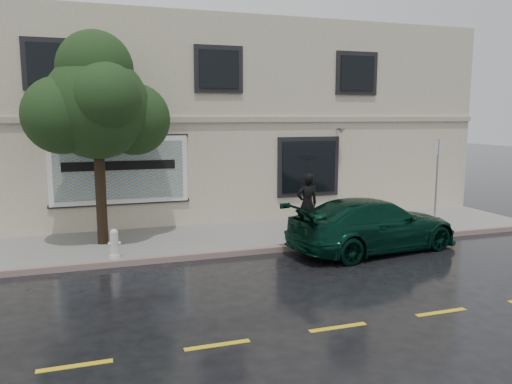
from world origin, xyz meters
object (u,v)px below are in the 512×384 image
object	(u,v)px
pedestrian	(307,204)
car	(373,225)
fire_hydrant	(114,244)
street_tree	(97,108)

from	to	relation	value
pedestrian	car	bearing A→B (deg)	124.60
car	fire_hydrant	bearing A→B (deg)	73.51
car	fire_hydrant	distance (m)	6.97
street_tree	fire_hydrant	xyz separation A→B (m)	(0.25, -1.60, -3.42)
pedestrian	street_tree	distance (m)	6.61
street_tree	fire_hydrant	bearing A→B (deg)	-81.26
car	fire_hydrant	size ratio (longest dim) A/B	6.73
street_tree	car	bearing A→B (deg)	-19.77
car	street_tree	bearing A→B (deg)	61.76
car	pedestrian	size ratio (longest dim) A/B	2.68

